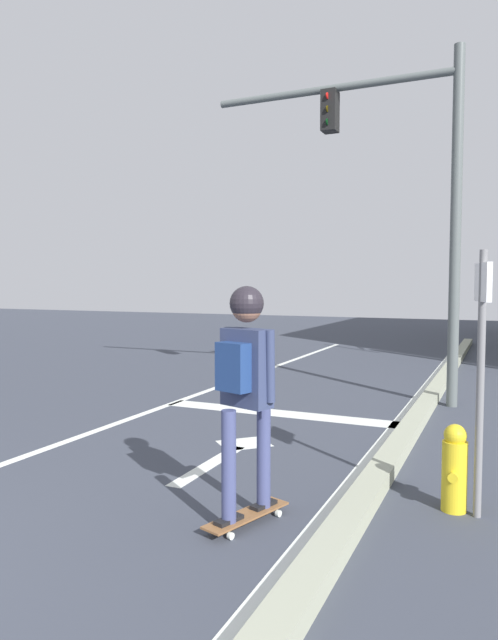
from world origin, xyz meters
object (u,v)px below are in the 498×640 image
skater (245,369)px  traffic_signal_mast (400,172)px  street_sign_post (481,343)px  fire_hydrant (454,468)px  skateboard (247,516)px

skater → traffic_signal_mast: size_ratio=0.33×
skater → traffic_signal_mast: bearing=87.2°
street_sign_post → fire_hydrant: (-0.18, 0.05, -1.03)m
fire_hydrant → traffic_signal_mast: bearing=105.7°
traffic_signal_mast → fire_hydrant: 5.39m
traffic_signal_mast → street_sign_post: bearing=-72.2°
skater → street_sign_post: size_ratio=0.83×
skateboard → street_sign_post: bearing=28.7°
skateboard → traffic_signal_mast: bearing=87.2°
fire_hydrant → street_sign_post: bearing=-16.1°
street_sign_post → fire_hydrant: size_ratio=2.95×
skater → fire_hydrant: skater is taller
skateboard → skater: skater is taller
skateboard → skater: 1.13m
traffic_signal_mast → street_sign_post: (1.35, -4.22, -2.17)m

